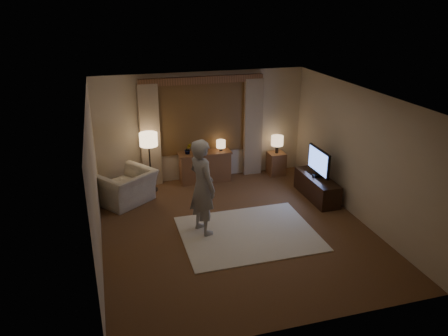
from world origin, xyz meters
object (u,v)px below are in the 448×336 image
object	(u,v)px
side_table	(276,163)
sideboard	(205,167)
armchair	(126,187)
tv_stand	(317,187)
person	(202,187)

from	to	relation	value
side_table	sideboard	bearing A→B (deg)	178.43
armchair	side_table	size ratio (longest dim) A/B	1.97
tv_stand	person	distance (m)	2.97
tv_stand	armchair	bearing A→B (deg)	167.45
armchair	tv_stand	distance (m)	4.17
sideboard	person	world-z (taller)	person
tv_stand	person	world-z (taller)	person
tv_stand	side_table	bearing A→B (deg)	102.06
armchair	side_table	bearing A→B (deg)	153.00
sideboard	tv_stand	size ratio (longest dim) A/B	0.86
sideboard	side_table	xyz separation A→B (m)	(1.83, -0.05, -0.07)
tv_stand	person	size ratio (longest dim) A/B	0.76
armchair	person	xyz separation A→B (m)	(1.30, -1.70, 0.58)
armchair	person	size ratio (longest dim) A/B	0.60
sideboard	armchair	size ratio (longest dim) A/B	1.09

